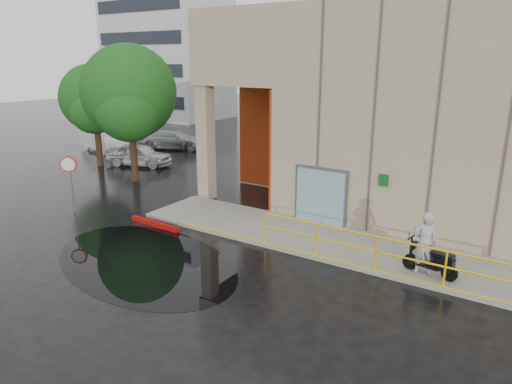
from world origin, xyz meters
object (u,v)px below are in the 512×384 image
car_c (173,139)px  stop_sign (69,171)px  scooter (432,252)px  tree_far (94,101)px  tree_near (129,96)px  red_curb (155,224)px  car_b (105,141)px  person (425,243)px  car_a (139,155)px

car_c → stop_sign: bearing=-177.6°
scooter → tree_far: tree_far is taller
scooter → tree_near: 15.95m
stop_sign → tree_far: tree_far is taller
car_c → red_curb: bearing=-163.1°
tree_far → scooter: bearing=-12.4°
scooter → red_curb: (-9.73, -1.10, -0.76)m
stop_sign → tree_near: bearing=89.8°
car_b → stop_sign: bearing=-121.3°
person → red_curb: bearing=-14.8°
stop_sign → tree_near: tree_near is taller
car_a → stop_sign: bearing=-168.8°
person → scooter: person is taller
stop_sign → car_b: 13.13m
person → car_c: 22.22m
stop_sign → car_c: size_ratio=0.50×
car_b → car_a: bearing=-95.5°
car_b → tree_far: tree_far is taller
car_c → tree_near: tree_near is taller
tree_near → tree_far: 4.54m
person → car_b: bearing=-39.8°
person → tree_far: bearing=-34.1°
car_b → tree_far: (3.43, -3.19, 3.05)m
car_c → tree_near: size_ratio=0.69×
person → scooter: bearing=151.1°
tree_near → car_a: bearing=133.7°
person → red_curb: person is taller
scooter → car_c: bearing=161.0°
person → car_a: 18.49m
car_a → tree_near: (2.55, -2.67, 3.66)m
tree_far → car_a: bearing=38.2°
stop_sign → tree_far: size_ratio=0.40×
car_a → tree_far: 3.85m
red_curb → car_c: 15.47m
car_b → tree_far: size_ratio=0.76×
car_b → car_c: (3.31, 3.20, -0.04)m
scooter → tree_far: size_ratio=0.28×
tree_near → car_c: bearing=120.1°
red_curb → tree_far: (-9.85, 5.42, 3.69)m
car_b → tree_near: tree_near is taller
car_b → scooter: bearing=-94.5°
scooter → car_a: (-17.81, 5.72, -0.19)m
stop_sign → tree_far: (-5.85, 6.03, 2.04)m
car_a → tree_near: bearing=-154.0°
stop_sign → person: bearing=-10.8°
scooter → car_b: bearing=171.4°
scooter → car_c: same height
stop_sign → red_curb: (4.00, 0.61, -1.65)m
person → car_a: (-17.59, 5.69, -0.41)m
red_curb → scooter: bearing=6.4°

